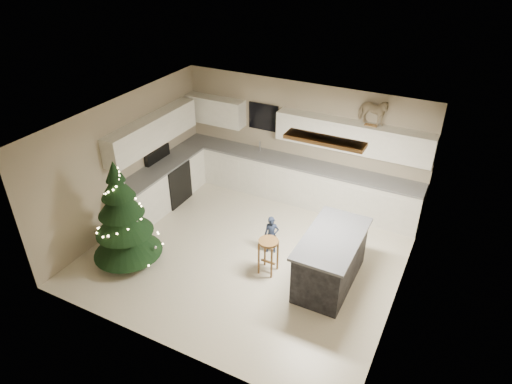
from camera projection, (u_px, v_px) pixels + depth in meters
ground_plane at (248, 252)px, 8.64m from camera, size 5.50×5.50×0.00m
room_shell at (248, 171)px, 7.74m from camera, size 5.52×5.02×2.61m
cabinetry at (246, 170)px, 9.87m from camera, size 5.50×3.20×2.00m
island at (331, 259)px, 7.72m from camera, size 0.90×1.70×0.95m
bar_stool at (268, 248)px, 7.93m from camera, size 0.35×0.35×0.68m
christmas_tree at (123, 222)px, 8.04m from camera, size 1.28×1.24×2.05m
toddler at (271, 235)px, 8.49m from camera, size 0.33×0.28×0.76m
rocking_horse at (373, 112)px, 8.67m from camera, size 0.66×0.36×0.55m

